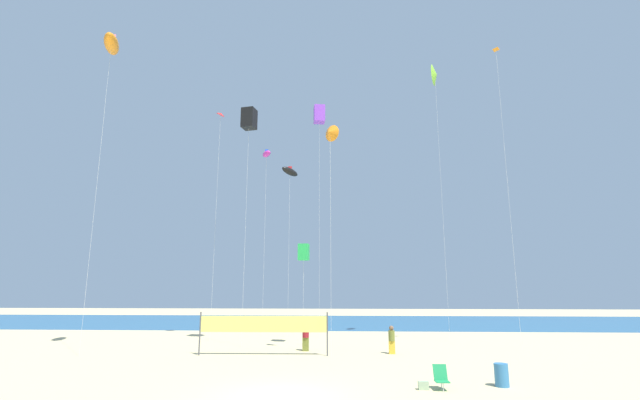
% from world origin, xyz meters
% --- Properties ---
extents(ground_plane, '(120.00, 120.00, 0.00)m').
position_xyz_m(ground_plane, '(0.00, 0.00, 0.00)').
color(ground_plane, '#D1BC89').
extents(ocean_band, '(120.00, 20.00, 0.01)m').
position_xyz_m(ocean_band, '(0.00, 32.67, 0.00)').
color(ocean_band, '#28608C').
rests_on(ocean_band, ground).
extents(beachgoer_maroon_shirt, '(0.40, 0.40, 1.73)m').
position_xyz_m(beachgoer_maroon_shirt, '(0.02, 11.00, 0.92)').
color(beachgoer_maroon_shirt, olive).
rests_on(beachgoer_maroon_shirt, ground).
extents(beachgoer_olive_shirt, '(0.36, 0.36, 1.59)m').
position_xyz_m(beachgoer_olive_shirt, '(5.13, 10.08, 0.85)').
color(beachgoer_olive_shirt, gold).
rests_on(beachgoer_olive_shirt, ground).
extents(folding_beach_chair, '(0.52, 0.65, 0.89)m').
position_xyz_m(folding_beach_chair, '(6.01, 1.36, 0.47)').
color(folding_beach_chair, '#1E8C4C').
rests_on(folding_beach_chair, ground).
extents(trash_barrel, '(0.54, 0.54, 0.87)m').
position_xyz_m(trash_barrel, '(8.50, 1.95, 0.43)').
color(trash_barrel, teal).
rests_on(trash_barrel, ground).
extents(volleyball_net, '(7.40, 0.21, 2.40)m').
position_xyz_m(volleyball_net, '(-2.26, 9.11, 1.63)').
color(volleyball_net, '#4C4C51').
rests_on(volleyball_net, ground).
extents(beach_handbag, '(0.39, 0.20, 0.31)m').
position_xyz_m(beach_handbag, '(5.31, 1.29, 0.16)').
color(beach_handbag, '#99B28C').
rests_on(beach_handbag, ground).
extents(kite_black_inflatable, '(1.59, 1.62, 13.57)m').
position_xyz_m(kite_black_inflatable, '(-1.92, 17.85, 13.10)').
color(kite_black_inflatable, silver).
rests_on(kite_black_inflatable, ground).
extents(kite_orange_inflatable, '(1.69, 2.59, 19.91)m').
position_xyz_m(kite_orange_inflatable, '(-12.50, 8.34, 19.23)').
color(kite_orange_inflatable, silver).
rests_on(kite_orange_inflatable, ground).
extents(kite_black_box, '(1.09, 1.09, 16.43)m').
position_xyz_m(kite_black_box, '(-4.30, 12.67, 15.68)').
color(kite_black_box, silver).
rests_on(kite_black_box, ground).
extents(kite_orange_delta, '(1.05, 0.93, 13.49)m').
position_xyz_m(kite_orange_delta, '(1.64, 8.40, 12.95)').
color(kite_orange_delta, silver).
rests_on(kite_orange_delta, ground).
extents(kite_orange_diamond, '(0.41, 0.42, 19.94)m').
position_xyz_m(kite_orange_diamond, '(12.98, 11.21, 18.03)').
color(kite_orange_diamond, silver).
rests_on(kite_orange_diamond, ground).
extents(kite_lime_delta, '(0.94, 1.72, 21.58)m').
position_xyz_m(kite_lime_delta, '(9.99, 16.42, 20.68)').
color(kite_lime_delta, silver).
rests_on(kite_lime_delta, ground).
extents(kite_violet_box, '(1.04, 1.04, 19.05)m').
position_xyz_m(kite_violet_box, '(0.48, 18.42, 18.30)').
color(kite_violet_box, silver).
rests_on(kite_violet_box, ground).
extents(kite_magenta_inflatable, '(1.18, 1.58, 15.50)m').
position_xyz_m(kite_magenta_inflatable, '(-4.14, 19.19, 15.05)').
color(kite_magenta_inflatable, silver).
rests_on(kite_magenta_inflatable, ground).
extents(kite_green_box, '(0.77, 0.77, 6.74)m').
position_xyz_m(kite_green_box, '(-0.36, 13.53, 6.17)').
color(kite_green_box, silver).
rests_on(kite_green_box, ground).
extents(kite_red_diamond, '(0.84, 0.84, 17.57)m').
position_xyz_m(kite_red_diamond, '(-7.25, 15.63, 17.05)').
color(kite_red_diamond, silver).
rests_on(kite_red_diamond, ground).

